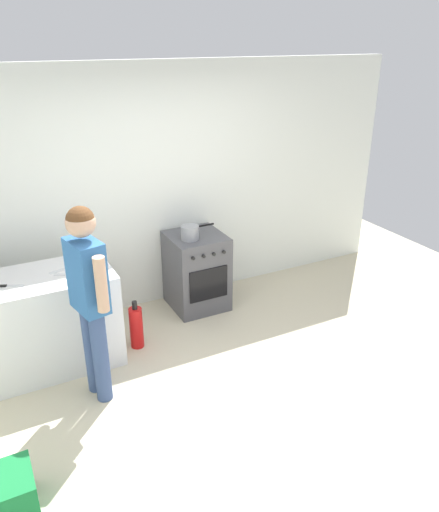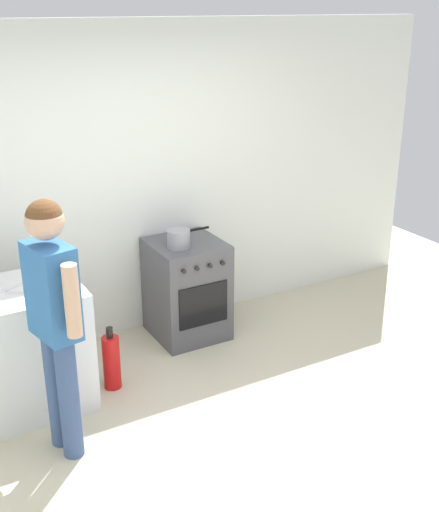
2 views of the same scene
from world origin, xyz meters
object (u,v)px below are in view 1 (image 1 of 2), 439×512
pot (190,233)px  knife_paring (92,266)px  knife_bread (75,275)px  oven_left (197,271)px  person (88,288)px  knife_utility (7,286)px  fire_extinguisher (136,327)px  knife_carving (68,267)px

pot → knife_paring: (-1.11, -0.30, -0.02)m
knife_bread → oven_left: bearing=19.7°
oven_left → person: 1.81m
pot → knife_utility: pot is taller
oven_left → fire_extinguisher: oven_left is taller
person → fire_extinguisher: (0.51, 0.53, -0.80)m
oven_left → knife_bread: (-1.38, -0.49, 0.48)m
knife_utility → knife_paring: bearing=5.3°
oven_left → knife_bread: bearing=-160.3°
pot → knife_bread: (-1.28, -0.42, -0.02)m
pot → knife_paring: bearing=-164.7°
fire_extinguisher → knife_paring: bearing=163.7°
knife_utility → person: bearing=-45.6°
knife_paring → knife_bread: bearing=-146.2°
pot → knife_paring: size_ratio=1.77×
person → knife_carving: bearing=92.0°
pot → knife_utility: (-1.83, -0.37, -0.02)m
pot → person: 1.59m
knife_bread → person: bearing=-90.0°
knife_carving → knife_bread: 0.18m
oven_left → pot: pot is taller
knife_carving → oven_left: bearing=12.6°
knife_carving → knife_bread: (0.02, -0.18, -0.00)m
oven_left → knife_carving: 1.52m
pot → knife_utility: bearing=-168.5°
knife_paring → knife_utility: 0.73m
person → knife_utility: bearing=134.4°
knife_utility → fire_extinguisher: knife_utility is taller
knife_paring → knife_utility: same height
knife_utility → knife_carving: bearing=14.1°
knife_paring → person: (-0.17, -0.63, 0.11)m
knife_carving → person: bearing=-88.0°
knife_paring → knife_carving: 0.21m
fire_extinguisher → knife_bread: bearing=-178.2°
pot → knife_carving: size_ratio=1.14×
oven_left → knife_utility: size_ratio=3.53×
knife_paring → knife_utility: bearing=-174.7°
pot → knife_bread: 1.35m
knife_carving → knife_utility: 0.54m
knife_paring → oven_left: bearing=17.4°
knife_paring → person: size_ratio=0.12×
knife_paring → knife_bread: same height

